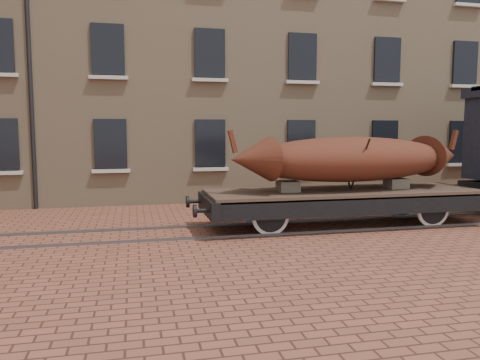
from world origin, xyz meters
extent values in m
plane|color=brown|center=(0.00, 0.00, 0.00)|extent=(90.00, 90.00, 0.00)
cube|color=tan|center=(3.00, 10.00, 7.00)|extent=(40.00, 10.00, 14.00)
cube|color=black|center=(-9.50, 4.96, 2.20)|extent=(1.10, 0.12, 1.70)
cube|color=#BDB7AD|center=(-9.50, 4.90, 1.25)|extent=(1.30, 0.18, 0.12)
cube|color=black|center=(-6.00, 4.96, 2.20)|extent=(1.10, 0.12, 1.70)
cube|color=#BDB7AD|center=(-6.00, 4.90, 1.25)|extent=(1.30, 0.18, 0.12)
cube|color=black|center=(-2.50, 4.96, 2.20)|extent=(1.10, 0.12, 1.70)
cube|color=#BDB7AD|center=(-2.50, 4.90, 1.25)|extent=(1.30, 0.18, 0.12)
cube|color=black|center=(1.00, 4.96, 2.20)|extent=(1.10, 0.12, 1.70)
cube|color=#BDB7AD|center=(1.00, 4.90, 1.25)|extent=(1.30, 0.18, 0.12)
cube|color=black|center=(4.50, 4.96, 2.20)|extent=(1.10, 0.12, 1.70)
cube|color=#BDB7AD|center=(4.50, 4.90, 1.25)|extent=(1.30, 0.18, 0.12)
cube|color=black|center=(8.00, 4.96, 2.20)|extent=(1.10, 0.12, 1.70)
cube|color=#BDB7AD|center=(8.00, 4.90, 1.25)|extent=(1.30, 0.18, 0.12)
cube|color=black|center=(-6.00, 4.96, 5.40)|extent=(1.10, 0.12, 1.70)
cube|color=#BDB7AD|center=(-6.00, 4.90, 4.45)|extent=(1.30, 0.18, 0.12)
cube|color=black|center=(-2.50, 4.96, 5.40)|extent=(1.10, 0.12, 1.70)
cube|color=#BDB7AD|center=(-2.50, 4.90, 4.45)|extent=(1.30, 0.18, 0.12)
cube|color=black|center=(1.00, 4.96, 5.40)|extent=(1.10, 0.12, 1.70)
cube|color=#BDB7AD|center=(1.00, 4.90, 4.45)|extent=(1.30, 0.18, 0.12)
cube|color=black|center=(4.50, 4.96, 5.40)|extent=(1.10, 0.12, 1.70)
cube|color=#BDB7AD|center=(4.50, 4.90, 4.45)|extent=(1.30, 0.18, 0.12)
cube|color=black|center=(8.00, 4.96, 5.40)|extent=(1.10, 0.12, 1.70)
cube|color=#BDB7AD|center=(8.00, 4.90, 4.45)|extent=(1.30, 0.18, 0.12)
cube|color=#BDB7AD|center=(4.50, 4.90, 7.65)|extent=(1.30, 0.18, 0.12)
cube|color=#BDB7AD|center=(8.00, 4.90, 7.65)|extent=(1.30, 0.18, 0.12)
cube|color=#59595E|center=(0.00, -0.72, 0.03)|extent=(30.00, 0.08, 0.06)
cube|color=#59595E|center=(0.00, 0.72, 0.03)|extent=(30.00, 0.08, 0.06)
cube|color=#483A2F|center=(0.42, 0.00, 0.95)|extent=(7.58, 2.22, 0.12)
cube|color=black|center=(0.42, -1.03, 0.71)|extent=(7.58, 0.16, 0.45)
cube|color=black|center=(0.42, 1.03, 0.71)|extent=(7.58, 0.16, 0.45)
cube|color=black|center=(-3.37, 0.00, 0.71)|extent=(0.22, 2.32, 0.45)
cylinder|color=black|center=(-3.65, -0.76, 0.71)|extent=(0.35, 0.10, 0.10)
cylinder|color=black|center=(-3.82, -0.76, 0.71)|extent=(0.08, 0.32, 0.32)
cylinder|color=black|center=(-3.65, 0.76, 0.71)|extent=(0.35, 0.10, 0.10)
cylinder|color=black|center=(-3.82, 0.76, 0.71)|extent=(0.08, 0.32, 0.32)
cube|color=black|center=(4.21, 0.00, 0.71)|extent=(0.22, 2.32, 0.45)
cylinder|color=black|center=(4.49, 0.76, 0.71)|extent=(0.35, 0.10, 0.10)
cylinder|color=black|center=(4.67, 0.76, 0.71)|extent=(0.08, 0.32, 0.32)
cylinder|color=black|center=(-1.90, 0.00, 0.49)|extent=(0.10, 1.92, 0.10)
cylinder|color=silver|center=(-1.90, -0.72, 0.49)|extent=(0.97, 0.07, 0.97)
cylinder|color=black|center=(-1.90, -0.72, 0.49)|extent=(0.80, 0.10, 0.80)
cube|color=black|center=(-1.90, -0.84, 0.73)|extent=(0.91, 0.08, 0.10)
cylinder|color=silver|center=(-1.90, 0.72, 0.49)|extent=(0.97, 0.07, 0.97)
cylinder|color=black|center=(-1.90, 0.72, 0.49)|extent=(0.80, 0.10, 0.80)
cube|color=black|center=(-1.90, 0.84, 0.73)|extent=(0.91, 0.08, 0.10)
cylinder|color=black|center=(2.75, 0.00, 0.49)|extent=(0.10, 1.92, 0.10)
cylinder|color=silver|center=(2.75, -0.72, 0.49)|extent=(0.97, 0.07, 0.97)
cylinder|color=black|center=(2.75, -0.72, 0.49)|extent=(0.80, 0.10, 0.80)
cube|color=black|center=(2.75, -0.84, 0.73)|extent=(0.91, 0.08, 0.10)
cylinder|color=silver|center=(2.75, 0.72, 0.49)|extent=(0.97, 0.07, 0.97)
cylinder|color=black|center=(2.75, 0.72, 0.49)|extent=(0.80, 0.10, 0.80)
cube|color=black|center=(2.75, 0.84, 0.73)|extent=(0.91, 0.08, 0.10)
cube|color=black|center=(0.42, 0.00, 0.56)|extent=(4.04, 0.06, 0.06)
cube|color=#5B564B|center=(-1.19, 0.00, 1.15)|extent=(0.56, 0.51, 0.28)
cube|color=#5B564B|center=(2.04, 0.00, 1.15)|extent=(0.56, 0.51, 0.28)
ellipsoid|color=#521C11|center=(0.63, 0.00, 1.86)|extent=(6.33, 2.39, 1.24)
cone|color=#521C11|center=(-2.30, -0.22, 1.91)|extent=(1.15, 1.25, 1.18)
cube|color=#521C11|center=(-2.78, -0.26, 2.37)|extent=(0.25, 0.15, 0.60)
cone|color=#521C11|center=(3.57, 0.22, 1.91)|extent=(1.15, 1.25, 1.18)
cube|color=#521C11|center=(4.04, 0.26, 2.37)|extent=(0.25, 0.15, 0.60)
cylinder|color=black|center=(0.63, -0.50, 1.73)|extent=(0.05, 1.06, 1.47)
cylinder|color=black|center=(0.63, 0.50, 1.73)|extent=(0.05, 1.06, 1.47)
cylinder|color=black|center=(4.71, 0.89, 0.78)|extent=(0.09, 0.36, 0.36)
camera|label=1|loc=(-5.25, -11.88, 2.64)|focal=35.00mm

